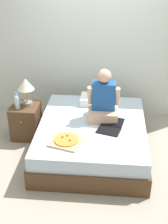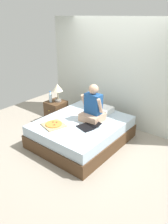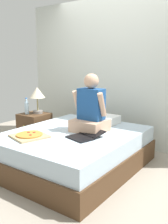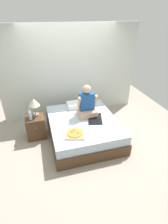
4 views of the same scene
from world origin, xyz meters
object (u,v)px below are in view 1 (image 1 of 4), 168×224
at_px(lamp_on_left_nightstand, 26,86).
at_px(bed, 92,138).
at_px(water_bottle, 17,102).
at_px(person_seated, 104,101).
at_px(pizza_box, 66,141).
at_px(laptop, 110,128).
at_px(nightstand_left, 26,121).

bearing_deg(lamp_on_left_nightstand, bed, -19.84).
distance_m(bed, water_bottle, 1.28).
relative_size(person_seated, pizza_box, 1.58).
height_order(bed, laptop, laptop).
bearing_deg(pizza_box, lamp_on_left_nightstand, 130.33).
relative_size(water_bottle, pizza_box, 0.56).
bearing_deg(lamp_on_left_nightstand, nightstand_left, -128.63).
bearing_deg(laptop, nightstand_left, 161.48).
xyz_separation_m(nightstand_left, person_seated, (1.26, -0.15, 0.50)).
bearing_deg(nightstand_left, person_seated, -6.84).
distance_m(lamp_on_left_nightstand, water_bottle, 0.28).
height_order(bed, water_bottle, water_bottle).
xyz_separation_m(water_bottle, laptop, (1.45, -0.37, -0.16)).
distance_m(bed, laptop, 0.40).
relative_size(nightstand_left, pizza_box, 1.13).
distance_m(laptop, pizza_box, 0.69).
xyz_separation_m(lamp_on_left_nightstand, water_bottle, (-0.12, -0.14, -0.22)).
relative_size(nightstand_left, lamp_on_left_nightstand, 1.24).
bearing_deg(laptop, bed, 154.74).
relative_size(nightstand_left, person_seated, 0.72).
relative_size(bed, water_bottle, 6.89).
xyz_separation_m(bed, pizza_box, (-0.31, -0.50, 0.27)).
distance_m(bed, person_seated, 0.59).
bearing_deg(bed, water_bottle, 168.35).
xyz_separation_m(bed, lamp_on_left_nightstand, (-1.07, 0.38, 0.64)).
xyz_separation_m(lamp_on_left_nightstand, laptop, (1.33, -0.51, -0.37)).
height_order(person_seated, laptop, person_seated).
bearing_deg(bed, nightstand_left, 163.17).
bearing_deg(person_seated, bed, -129.40).
relative_size(water_bottle, person_seated, 0.35).
distance_m(bed, pizza_box, 0.65).
height_order(lamp_on_left_nightstand, person_seated, person_seated).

